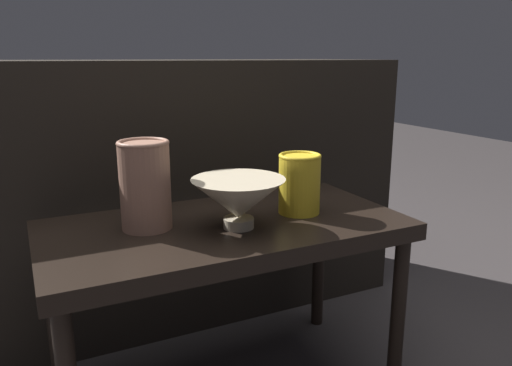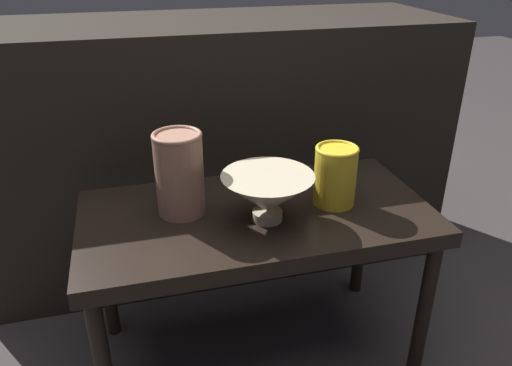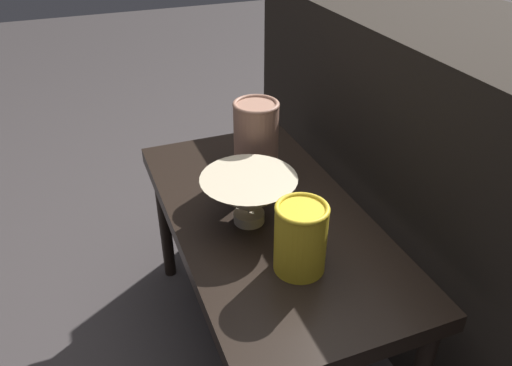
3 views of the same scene
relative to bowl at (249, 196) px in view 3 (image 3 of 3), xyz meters
name	(u,v)px [view 3 (image 3 of 3)]	position (x,y,z in m)	size (l,w,h in m)	color
ground_plane	(265,344)	(-0.01, 0.05, -0.51)	(8.00, 8.00, 0.00)	#383333
table	(267,230)	(-0.01, 0.05, -0.12)	(0.83, 0.43, 0.45)	black
couch_backdrop	(454,183)	(-0.01, 0.59, -0.11)	(1.49, 0.50, 0.81)	black
bowl	(249,196)	(0.00, 0.00, 0.00)	(0.21, 0.21, 0.11)	#C1B293
vase_textured_left	(256,139)	(-0.19, 0.09, 0.04)	(0.11, 0.11, 0.20)	#996B56
vase_colorful_right	(301,237)	(0.18, 0.04, 0.01)	(0.10, 0.10, 0.15)	gold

